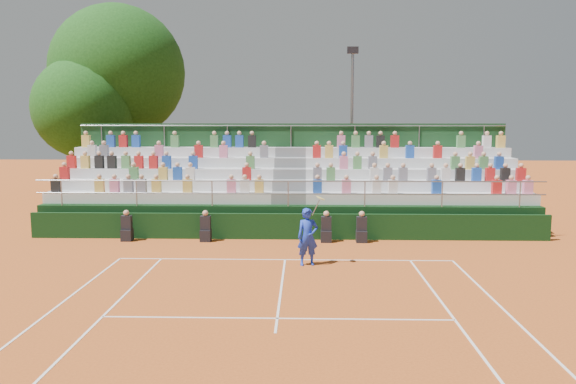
{
  "coord_description": "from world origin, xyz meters",
  "views": [
    {
      "loc": [
        0.6,
        -18.03,
        4.62
      ],
      "look_at": [
        0.0,
        3.5,
        1.8
      ],
      "focal_mm": 35.0,
      "sensor_mm": 36.0,
      "label": 1
    }
  ],
  "objects_px": {
    "tree_east": "(118,72)",
    "floodlight_mast": "(352,114)",
    "tree_west": "(84,108)",
    "tennis_player": "(308,237)"
  },
  "relations": [
    {
      "from": "tennis_player",
      "to": "tree_east",
      "type": "relative_size",
      "value": 0.2
    },
    {
      "from": "tennis_player",
      "to": "floodlight_mast",
      "type": "relative_size",
      "value": 0.26
    },
    {
      "from": "floodlight_mast",
      "to": "tree_east",
      "type": "bearing_deg",
      "value": 172.27
    },
    {
      "from": "tree_west",
      "to": "floodlight_mast",
      "type": "distance_m",
      "value": 14.56
    },
    {
      "from": "floodlight_mast",
      "to": "tree_west",
      "type": "bearing_deg",
      "value": -178.86
    },
    {
      "from": "tennis_player",
      "to": "tree_east",
      "type": "height_order",
      "value": "tree_east"
    },
    {
      "from": "tennis_player",
      "to": "tree_west",
      "type": "xyz_separation_m",
      "value": [
        -12.08,
        13.11,
        4.28
      ]
    },
    {
      "from": "tree_west",
      "to": "tree_east",
      "type": "xyz_separation_m",
      "value": [
        1.23,
        2.1,
        2.08
      ]
    },
    {
      "from": "tree_west",
      "to": "floodlight_mast",
      "type": "relative_size",
      "value": 0.94
    },
    {
      "from": "tree_east",
      "to": "floodlight_mast",
      "type": "bearing_deg",
      "value": -7.73
    }
  ]
}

